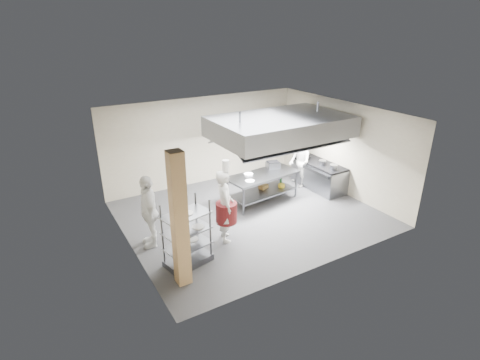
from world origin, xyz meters
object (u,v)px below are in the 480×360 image
chef_plating (149,211)px  stockpot (322,163)px  chef_head (225,206)px  chef_line (299,162)px  pass_rack (187,234)px  cooking_range (319,176)px  island (263,188)px  griddle (273,165)px

chef_plating → stockpot: bearing=105.7°
chef_head → chef_plating: bearing=83.7°
chef_line → chef_plating: bearing=-62.5°
chef_line → pass_rack: bearing=-49.1°
cooking_range → chef_plating: chef_plating is taller
cooking_range → chef_line: 0.81m
island → chef_plating: (-3.84, -0.66, 0.48)m
chef_plating → stockpot: 6.01m
pass_rack → cooking_range: pass_rack is taller
chef_head → griddle: 3.19m
chef_line → chef_plating: size_ratio=0.91×
pass_rack → stockpot: bearing=3.3°
island → cooking_range: island is taller
pass_rack → cooking_range: (5.61, 1.83, -0.37)m
cooking_range → island: bearing=178.0°
cooking_range → chef_head: bearing=-163.1°
griddle → cooking_range: bearing=-1.7°
pass_rack → griddle: bearing=16.1°
stockpot → cooking_range: bearing=68.9°
island → chef_line: 1.85m
griddle → stockpot: 1.68m
stockpot → island: bearing=172.5°
chef_head → griddle: size_ratio=4.75×
pass_rack → chef_head: chef_head is taller
pass_rack → chef_plating: bearing=97.7°
griddle → chef_line: bearing=16.1°
island → pass_rack: bearing=-157.0°
chef_plating → chef_head: bearing=78.9°
chef_line → griddle: 1.19m
island → stockpot: stockpot is taller
cooking_range → chef_line: bearing=135.1°
chef_line → stockpot: (0.40, -0.69, 0.13)m
island → pass_rack: 3.89m
cooking_range → stockpot: size_ratio=8.50×
cooking_range → chef_head: 4.58m
cooking_range → griddle: size_ratio=4.94×
cooking_range → chef_line: chef_line is taller
chef_line → stockpot: size_ratio=7.28×
island → stockpot: size_ratio=9.78×
chef_head → griddle: chef_head is taller
chef_plating → griddle: 4.52m
chef_line → chef_plating: (-5.60, -1.06, 0.08)m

